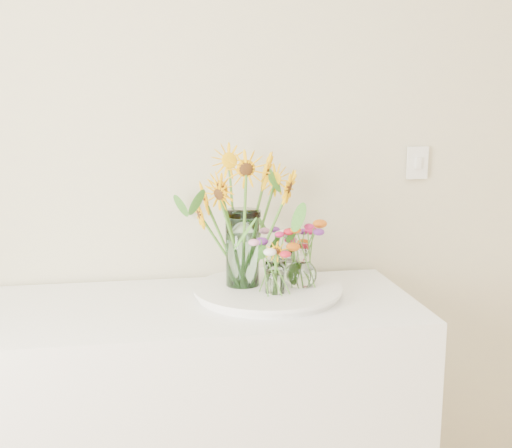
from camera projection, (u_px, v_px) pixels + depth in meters
name	position (u px, v px, depth m)	size (l,w,h in m)	color
counter	(198.00, 434.00, 2.11)	(1.40, 0.60, 0.90)	white
tray	(268.00, 292.00, 2.10)	(0.46, 0.46, 0.03)	white
mason_jar	(242.00, 248.00, 2.09)	(0.11, 0.11, 0.26)	#A8D3C6
sunflower_bouquet	(242.00, 217.00, 2.07)	(0.60, 0.60, 0.47)	#F7B105
small_vase_a	(275.00, 278.00, 2.02)	(0.06, 0.06, 0.11)	white
wildflower_posy_a	(275.00, 264.00, 2.01)	(0.20, 0.20, 0.20)	#D56012
small_vase_b	(302.00, 266.00, 2.09)	(0.10, 0.10, 0.15)	white
wildflower_posy_b	(302.00, 252.00, 2.08)	(0.20, 0.20, 0.24)	#D56012
small_vase_c	(285.00, 266.00, 2.17)	(0.06, 0.06, 0.11)	white
wildflower_posy_c	(285.00, 253.00, 2.16)	(0.20, 0.20, 0.20)	#D56012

